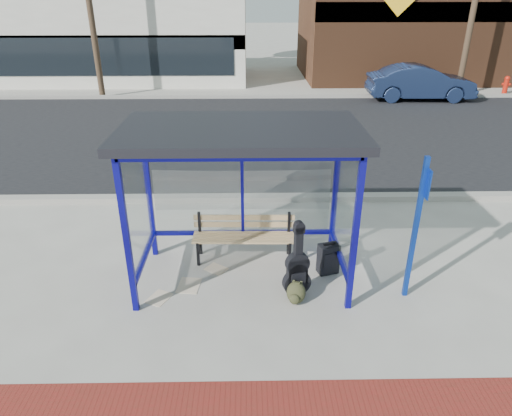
{
  "coord_description": "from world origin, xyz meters",
  "views": [
    {
      "loc": [
        0.1,
        -5.97,
        4.09
      ],
      "look_at": [
        0.21,
        0.2,
        1.12
      ],
      "focal_mm": 32.0,
      "sensor_mm": 36.0,
      "label": 1
    }
  ],
  "objects_px": {
    "bench": "(244,234)",
    "parked_car": "(420,83)",
    "suitcase": "(328,259)",
    "fire_hydrant": "(506,84)",
    "guitar_bag": "(297,270)",
    "backpack": "(296,293)"
  },
  "relations": [
    {
      "from": "bench",
      "to": "suitcase",
      "type": "distance_m",
      "value": 1.43
    },
    {
      "from": "suitcase",
      "to": "fire_hydrant",
      "type": "height_order",
      "value": "fire_hydrant"
    },
    {
      "from": "backpack",
      "to": "fire_hydrant",
      "type": "bearing_deg",
      "value": 70.96
    },
    {
      "from": "parked_car",
      "to": "suitcase",
      "type": "bearing_deg",
      "value": 157.09
    },
    {
      "from": "bench",
      "to": "guitar_bag",
      "type": "relative_size",
      "value": 1.48
    },
    {
      "from": "bench",
      "to": "backpack",
      "type": "relative_size",
      "value": 5.09
    },
    {
      "from": "suitcase",
      "to": "fire_hydrant",
      "type": "relative_size",
      "value": 0.71
    },
    {
      "from": "backpack",
      "to": "suitcase",
      "type": "bearing_deg",
      "value": 69.65
    },
    {
      "from": "backpack",
      "to": "parked_car",
      "type": "bearing_deg",
      "value": 81.55
    },
    {
      "from": "suitcase",
      "to": "backpack",
      "type": "distance_m",
      "value": 0.97
    },
    {
      "from": "suitcase",
      "to": "fire_hydrant",
      "type": "distance_m",
      "value": 16.73
    },
    {
      "from": "parked_car",
      "to": "fire_hydrant",
      "type": "relative_size",
      "value": 5.44
    },
    {
      "from": "bench",
      "to": "parked_car",
      "type": "height_order",
      "value": "parked_car"
    },
    {
      "from": "bench",
      "to": "guitar_bag",
      "type": "bearing_deg",
      "value": -52.09
    },
    {
      "from": "backpack",
      "to": "fire_hydrant",
      "type": "xyz_separation_m",
      "value": [
        10.38,
        14.32,
        0.26
      ]
    },
    {
      "from": "suitcase",
      "to": "parked_car",
      "type": "height_order",
      "value": "parked_car"
    },
    {
      "from": "bench",
      "to": "parked_car",
      "type": "relative_size",
      "value": 0.4
    },
    {
      "from": "guitar_bag",
      "to": "suitcase",
      "type": "distance_m",
      "value": 0.81
    },
    {
      "from": "guitar_bag",
      "to": "parked_car",
      "type": "relative_size",
      "value": 0.27
    },
    {
      "from": "fire_hydrant",
      "to": "suitcase",
      "type": "bearing_deg",
      "value": -125.87
    },
    {
      "from": "parked_car",
      "to": "backpack",
      "type": "bearing_deg",
      "value": 156.27
    },
    {
      "from": "bench",
      "to": "suitcase",
      "type": "xyz_separation_m",
      "value": [
        1.33,
        -0.48,
        -0.19
      ]
    }
  ]
}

